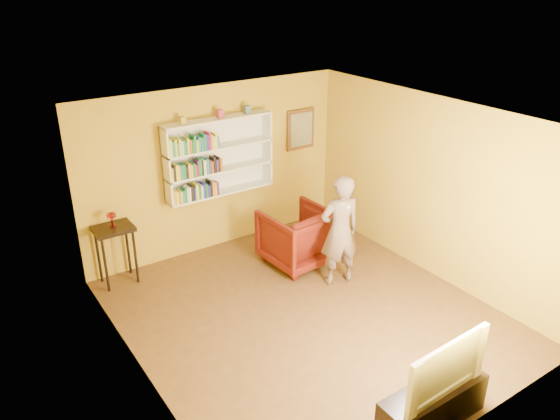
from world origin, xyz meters
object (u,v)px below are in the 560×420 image
(console_table, at_px, (114,237))
(person, at_px, (340,231))
(television, at_px, (438,364))
(tv_cabinet, at_px, (432,406))
(ruby_lustre, at_px, (111,217))
(armchair, at_px, (297,237))
(bookshelf, at_px, (217,156))

(console_table, bearing_deg, person, -33.88)
(television, bearing_deg, console_table, 109.14)
(console_table, relative_size, tv_cabinet, 0.73)
(ruby_lustre, height_order, armchair, ruby_lustre)
(console_table, relative_size, armchair, 0.91)
(console_table, distance_m, tv_cabinet, 4.85)
(console_table, relative_size, person, 0.54)
(ruby_lustre, bearing_deg, bookshelf, 5.03)
(person, distance_m, tv_cabinet, 2.92)
(armchair, relative_size, person, 0.59)
(bookshelf, xyz_separation_m, television, (-0.08, -4.66, -0.83))
(ruby_lustre, xyz_separation_m, tv_cabinet, (1.73, -4.50, -0.85))
(tv_cabinet, distance_m, television, 0.54)
(tv_cabinet, bearing_deg, console_table, 111.06)
(console_table, distance_m, ruby_lustre, 0.32)
(person, bearing_deg, television, 82.63)
(bookshelf, xyz_separation_m, console_table, (-1.81, -0.16, -0.84))
(person, xyz_separation_m, tv_cabinet, (-0.97, -2.68, -0.62))
(console_table, bearing_deg, armchair, -21.58)
(bookshelf, relative_size, armchair, 1.81)
(person, bearing_deg, console_table, -21.33)
(person, relative_size, television, 1.52)
(tv_cabinet, relative_size, television, 1.13)
(television, bearing_deg, person, 68.16)
(ruby_lustre, height_order, television, ruby_lustre)
(ruby_lustre, bearing_deg, person, -33.88)
(console_table, bearing_deg, bookshelf, 5.03)
(armchair, bearing_deg, television, 73.58)
(ruby_lustre, distance_m, tv_cabinet, 4.90)
(bookshelf, relative_size, television, 1.63)
(bookshelf, bearing_deg, television, -90.98)
(bookshelf, distance_m, tv_cabinet, 4.86)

